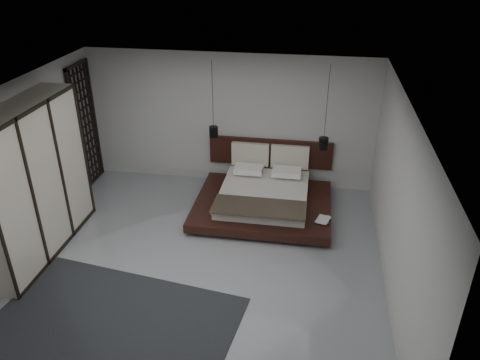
% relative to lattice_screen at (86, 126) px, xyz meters
% --- Properties ---
extents(floor, '(6.00, 6.00, 0.00)m').
position_rel_lattice_screen_xyz_m(floor, '(2.95, -2.45, -1.30)').
color(floor, gray).
rests_on(floor, ground).
extents(ceiling, '(6.00, 6.00, 0.00)m').
position_rel_lattice_screen_xyz_m(ceiling, '(2.95, -2.45, 1.50)').
color(ceiling, white).
rests_on(ceiling, wall_back).
extents(wall_back, '(6.00, 0.00, 6.00)m').
position_rel_lattice_screen_xyz_m(wall_back, '(2.95, 0.55, 0.10)').
color(wall_back, '#B7B7B5').
rests_on(wall_back, floor).
extents(wall_front, '(6.00, 0.00, 6.00)m').
position_rel_lattice_screen_xyz_m(wall_front, '(2.95, -5.45, 0.10)').
color(wall_front, '#B7B7B5').
rests_on(wall_front, floor).
extents(wall_left, '(0.00, 6.00, 6.00)m').
position_rel_lattice_screen_xyz_m(wall_left, '(-0.05, -2.45, 0.10)').
color(wall_left, '#B7B7B5').
rests_on(wall_left, floor).
extents(wall_right, '(0.00, 6.00, 6.00)m').
position_rel_lattice_screen_xyz_m(wall_right, '(5.95, -2.45, 0.10)').
color(wall_right, '#B7B7B5').
rests_on(wall_right, floor).
extents(lattice_screen, '(0.05, 0.90, 2.60)m').
position_rel_lattice_screen_xyz_m(lattice_screen, '(0.00, 0.00, 0.00)').
color(lattice_screen, black).
rests_on(lattice_screen, floor).
extents(bed, '(2.60, 2.32, 1.05)m').
position_rel_lattice_screen_xyz_m(bed, '(3.82, -0.53, -1.02)').
color(bed, black).
rests_on(bed, floor).
extents(book_lower, '(0.22, 0.28, 0.03)m').
position_rel_lattice_screen_xyz_m(book_lower, '(4.89, -1.16, -1.05)').
color(book_lower, '#99724C').
rests_on(book_lower, bed).
extents(book_upper, '(0.30, 0.35, 0.02)m').
position_rel_lattice_screen_xyz_m(book_upper, '(4.87, -1.19, -1.02)').
color(book_upper, '#99724C').
rests_on(book_upper, book_lower).
extents(pendant_left, '(0.17, 0.17, 1.50)m').
position_rel_lattice_screen_xyz_m(pendant_left, '(2.76, -0.14, 0.11)').
color(pendant_left, black).
rests_on(pendant_left, ceiling).
extents(pendant_right, '(0.18, 0.18, 1.60)m').
position_rel_lattice_screen_xyz_m(pendant_right, '(4.89, -0.14, 0.01)').
color(pendant_right, black).
rests_on(pendant_right, ceiling).
extents(wardrobe, '(0.61, 2.61, 2.56)m').
position_rel_lattice_screen_xyz_m(wardrobe, '(0.25, -2.48, -0.02)').
color(wardrobe, beige).
rests_on(wardrobe, floor).
extents(rug, '(3.69, 2.87, 0.01)m').
position_rel_lattice_screen_xyz_m(rug, '(2.10, -4.15, -1.29)').
color(rug, black).
rests_on(rug, floor).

